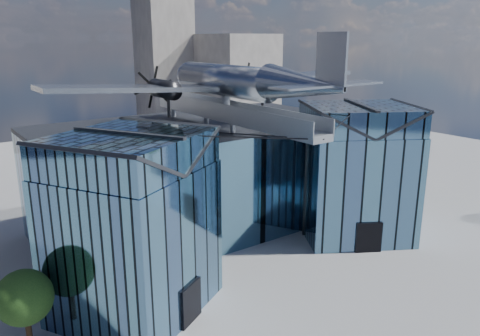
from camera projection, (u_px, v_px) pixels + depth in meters
ground_plane at (254, 259)px, 37.80m from camera, size 120.00×120.00×0.00m
museum at (214, 177)px, 40.86m from camera, size 32.88×24.50×17.60m
bg_towers at (72, 85)px, 75.39m from camera, size 77.00×24.50×26.00m
tree_plaza_w at (24, 298)px, 25.92m from camera, size 4.07×4.07×4.94m
tree_side_e at (400, 164)px, 53.57m from camera, size 4.02×4.02×4.83m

